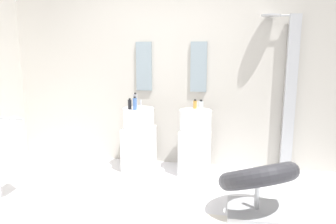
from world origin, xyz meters
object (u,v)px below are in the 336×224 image
pedestal_sink_right (195,141)px  towel_rack (7,143)px  soap_bottle_amber (195,104)px  soap_bottle_clear (201,106)px  shower_column (289,92)px  lounge_chair (258,181)px  pedestal_sink_left (139,138)px  soap_bottle_black (130,104)px  soap_bottle_blue (135,104)px  soap_bottle_grey (135,100)px

pedestal_sink_right → towel_rack: 2.22m
towel_rack → soap_bottle_amber: soap_bottle_amber is taller
soap_bottle_clear → soap_bottle_amber: 0.21m
pedestal_sink_right → shower_column: 1.37m
shower_column → lounge_chair: 1.54m
pedestal_sink_left → soap_bottle_black: 0.50m
soap_bottle_blue → soap_bottle_black: soap_bottle_blue is taller
pedestal_sink_left → lounge_chair: bearing=-34.1°
towel_rack → soap_bottle_amber: size_ratio=7.63×
shower_column → towel_rack: shower_column is taller
soap_bottle_blue → soap_bottle_grey: (-0.06, 0.24, 0.01)m
lounge_chair → soap_bottle_black: soap_bottle_black is taller
lounge_chair → soap_bottle_grey: bearing=144.2°
soap_bottle_clear → soap_bottle_grey: size_ratio=0.78×
pedestal_sink_right → towel_rack: bearing=-149.7°
soap_bottle_blue → shower_column: bearing=11.3°
shower_column → lounge_chair: bearing=-110.0°
soap_bottle_clear → towel_rack: bearing=-152.3°
shower_column → soap_bottle_black: size_ratio=14.27×
soap_bottle_grey → soap_bottle_clear: bearing=-11.7°
towel_rack → soap_bottle_black: soap_bottle_black is taller
soap_bottle_clear → soap_bottle_amber: soap_bottle_clear is taller
soap_bottle_clear → soap_bottle_grey: 0.93m
soap_bottle_clear → soap_bottle_blue: bearing=-176.7°
towel_rack → soap_bottle_amber: 2.27m
shower_column → lounge_chair: size_ratio=1.88×
towel_rack → soap_bottle_amber: bearing=33.0°
lounge_chair → soap_bottle_black: (-1.57, 0.91, 0.56)m
pedestal_sink_right → soap_bottle_grey: size_ratio=4.98×
pedestal_sink_left → soap_bottle_grey: (-0.07, 0.12, 0.51)m
pedestal_sink_right → soap_bottle_black: bearing=-174.1°
soap_bottle_grey → soap_bottle_amber: bearing=-0.1°
soap_bottle_blue → soap_bottle_amber: size_ratio=1.39×
pedestal_sink_right → soap_bottle_black: 0.99m
soap_bottle_amber → pedestal_sink_left: bearing=-171.1°
shower_column → soap_bottle_amber: shower_column is taller
shower_column → soap_bottle_black: shower_column is taller
soap_bottle_clear → soap_bottle_black: 0.93m
soap_bottle_clear → soap_bottle_grey: (-0.91, 0.19, 0.02)m
pedestal_sink_left → towel_rack: towel_rack is taller
pedestal_sink_right → shower_column: (1.18, 0.27, 0.65)m
towel_rack → soap_bottle_amber: (1.89, 1.23, 0.28)m
soap_bottle_clear → soap_bottle_black: (-0.93, -0.02, -0.00)m
pedestal_sink_left → soap_bottle_clear: 0.97m
pedestal_sink_left → soap_bottle_blue: (-0.01, -0.12, 0.50)m
pedestal_sink_right → soap_bottle_amber: 0.49m
pedestal_sink_right → shower_column: shower_column is taller
pedestal_sink_right → lounge_chair: bearing=-54.4°
pedestal_sink_left → pedestal_sink_right: (0.76, 0.00, 0.00)m
pedestal_sink_right → soap_bottle_grey: (-0.84, 0.12, 0.51)m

